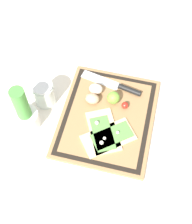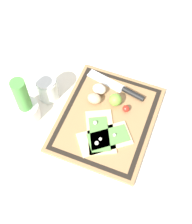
# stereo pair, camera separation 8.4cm
# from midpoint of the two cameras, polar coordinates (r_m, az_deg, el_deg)

# --- Properties ---
(ground_plane) EXTENTS (6.00, 6.00, 0.00)m
(ground_plane) POSITION_cam_midpoint_polar(r_m,az_deg,el_deg) (1.26, 3.86, -1.60)
(ground_plane) COLOR silver
(cutting_board) EXTENTS (0.45, 0.37, 0.02)m
(cutting_board) POSITION_cam_midpoint_polar(r_m,az_deg,el_deg) (1.25, 3.89, -1.40)
(cutting_board) COLOR #997047
(cutting_board) RESTS_ON ground_plane
(pizza_slice_near) EXTENTS (0.20, 0.22, 0.02)m
(pizza_slice_near) POSITION_cam_midpoint_polar(r_m,az_deg,el_deg) (1.20, 3.73, -5.01)
(pizza_slice_near) COLOR beige
(pizza_slice_near) RESTS_ON cutting_board
(pizza_slice_far) EXTENTS (0.22, 0.18, 0.02)m
(pizza_slice_far) POSITION_cam_midpoint_polar(r_m,az_deg,el_deg) (1.21, 2.62, -3.78)
(pizza_slice_far) COLOR beige
(pizza_slice_far) RESTS_ON cutting_board
(knife) EXTENTS (0.09, 0.27, 0.02)m
(knife) POSITION_cam_midpoint_polar(r_m,az_deg,el_deg) (1.31, 7.12, 3.92)
(knife) COLOR silver
(knife) RESTS_ON cutting_board
(egg_brown) EXTENTS (0.04, 0.06, 0.04)m
(egg_brown) POSITION_cam_midpoint_polar(r_m,az_deg,el_deg) (1.26, 1.60, 2.39)
(egg_brown) COLOR tan
(egg_brown) RESTS_ON cutting_board
(egg_pink) EXTENTS (0.04, 0.06, 0.04)m
(egg_pink) POSITION_cam_midpoint_polar(r_m,az_deg,el_deg) (1.29, 2.50, 4.11)
(egg_pink) COLOR beige
(egg_pink) RESTS_ON cutting_board
(lime) EXTENTS (0.05, 0.05, 0.05)m
(lime) POSITION_cam_midpoint_polar(r_m,az_deg,el_deg) (1.26, 5.49, 2.14)
(lime) COLOR #70A838
(lime) RESTS_ON cutting_board
(cherry_tomato_red) EXTENTS (0.03, 0.03, 0.03)m
(cherry_tomato_red) POSITION_cam_midpoint_polar(r_m,az_deg,el_deg) (1.26, 7.40, 0.49)
(cherry_tomato_red) COLOR red
(cherry_tomato_red) RESTS_ON cutting_board
(herb_pot) EXTENTS (0.10, 0.10, 0.23)m
(herb_pot) POSITION_cam_midpoint_polar(r_m,az_deg,el_deg) (1.22, -10.90, 1.04)
(herb_pot) COLOR white
(herb_pot) RESTS_ON ground_plane
(sauce_jar) EXTENTS (0.09, 0.09, 0.11)m
(sauce_jar) POSITION_cam_midpoint_polar(r_m,az_deg,el_deg) (1.29, -6.98, 4.10)
(sauce_jar) COLOR silver
(sauce_jar) RESTS_ON ground_plane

